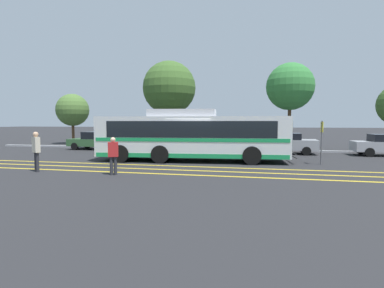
{
  "coord_description": "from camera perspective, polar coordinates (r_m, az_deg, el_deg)",
  "views": [
    {
      "loc": [
        3.66,
        -16.93,
        2.3
      ],
      "look_at": [
        -0.03,
        0.18,
        1.0
      ],
      "focal_mm": 28.0,
      "sensor_mm": 36.0,
      "label": 1
    }
  ],
  "objects": [
    {
      "name": "ground_plane",
      "position": [
        17.47,
        -0.04,
        -3.31
      ],
      "size": [
        220.0,
        220.0,
        0.0
      ],
      "primitive_type": "plane",
      "color": "#262628"
    },
    {
      "name": "lane_strip_0",
      "position": [
        15.53,
        -1.72,
        -4.26
      ],
      "size": [
        30.89,
        0.2,
        0.01
      ],
      "primitive_type": "cube",
      "rotation": [
        0.0,
        0.0,
        1.57
      ],
      "color": "gold",
      "rests_on": "ground_plane"
    },
    {
      "name": "lane_strip_1",
      "position": [
        14.37,
        -2.87,
        -4.95
      ],
      "size": [
        30.89,
        0.2,
        0.01
      ],
      "primitive_type": "cube",
      "rotation": [
        0.0,
        0.0,
        1.57
      ],
      "color": "gold",
      "rests_on": "ground_plane"
    },
    {
      "name": "lane_strip_2",
      "position": [
        13.24,
        -4.21,
        -5.75
      ],
      "size": [
        30.89,
        0.2,
        0.01
      ],
      "primitive_type": "cube",
      "rotation": [
        0.0,
        0.0,
        1.57
      ],
      "color": "gold",
      "rests_on": "ground_plane"
    },
    {
      "name": "curb_strip",
      "position": [
        24.3,
        3.39,
        -1.01
      ],
      "size": [
        38.89,
        0.36,
        0.15
      ],
      "primitive_type": "cube",
      "color": "#99999E",
      "rests_on": "ground_plane"
    },
    {
      "name": "transit_bus",
      "position": [
        17.52,
        -0.06,
        1.65
      ],
      "size": [
        11.36,
        3.5,
        3.02
      ],
      "rotation": [
        0.0,
        0.0,
        -1.48
      ],
      "color": "silver",
      "rests_on": "ground_plane"
    },
    {
      "name": "parked_car_0",
      "position": [
        26.17,
        -18.0,
        0.6
      ],
      "size": [
        4.16,
        2.06,
        1.47
      ],
      "rotation": [
        0.0,
        0.0,
        1.54
      ],
      "color": "#335B33",
      "rests_on": "ground_plane"
    },
    {
      "name": "parked_car_1",
      "position": [
        24.12,
        -7.24,
        0.44
      ],
      "size": [
        4.45,
        2.21,
        1.38
      ],
      "rotation": [
        0.0,
        0.0,
        -1.52
      ],
      "color": "#335B33",
      "rests_on": "ground_plane"
    },
    {
      "name": "parked_car_2",
      "position": [
        22.99,
        4.51,
        0.2
      ],
      "size": [
        4.41,
        2.11,
        1.32
      ],
      "rotation": [
        0.0,
        0.0,
        -1.51
      ],
      "color": "olive",
      "rests_on": "ground_plane"
    },
    {
      "name": "parked_car_3",
      "position": [
        22.62,
        17.42,
        0.15
      ],
      "size": [
        4.34,
        2.07,
        1.49
      ],
      "rotation": [
        0.0,
        0.0,
        1.54
      ],
      "color": "#9E9EA3",
      "rests_on": "ground_plane"
    },
    {
      "name": "pedestrian_0",
      "position": [
        15.47,
        -27.55,
        -0.82
      ],
      "size": [
        0.47,
        0.4,
        1.85
      ],
      "rotation": [
        0.0,
        0.0,
        2.62
      ],
      "color": "#2D2D33",
      "rests_on": "ground_plane"
    },
    {
      "name": "pedestrian_1",
      "position": [
        13.35,
        -14.78,
        -1.79
      ],
      "size": [
        0.47,
        0.36,
        1.64
      ],
      "rotation": [
        0.0,
        0.0,
        3.51
      ],
      "color": "#2D2D33",
      "rests_on": "ground_plane"
    },
    {
      "name": "bus_stop_sign",
      "position": [
        17.4,
        23.47,
        1.22
      ],
      "size": [
        0.07,
        0.4,
        2.35
      ],
      "rotation": [
        0.0,
        0.0,
        -1.48
      ],
      "color": "#59595E",
      "rests_on": "ground_plane"
    },
    {
      "name": "tree_0",
      "position": [
        33.81,
        -21.8,
        6.02
      ],
      "size": [
        3.34,
        3.34,
        5.21
      ],
      "color": "#513823",
      "rests_on": "ground_plane"
    },
    {
      "name": "tree_1",
      "position": [
        26.74,
        18.18,
        10.33
      ],
      "size": [
        3.94,
        3.94,
        7.21
      ],
      "color": "#513823",
      "rests_on": "ground_plane"
    },
    {
      "name": "tree_2",
      "position": [
        29.52,
        -4.36,
        10.61
      ],
      "size": [
        5.12,
        5.12,
        8.14
      ],
      "color": "#513823",
      "rests_on": "ground_plane"
    }
  ]
}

